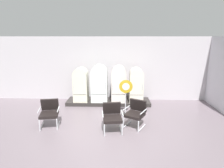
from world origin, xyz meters
TOP-DOWN VIEW (x-y plane):
  - ground at (0.00, 0.00)m, footprint 12.00×10.00m
  - back_wall at (0.00, 3.66)m, footprint 11.76×0.12m
  - side_wall_right at (4.66, 2.47)m, footprint 0.16×2.20m
  - display_plinth at (0.00, 3.02)m, footprint 3.76×0.95m
  - refrigerator_0 at (-1.22, 2.89)m, footprint 0.62×0.62m
  - refrigerator_1 at (-0.39, 2.88)m, footprint 0.71×0.61m
  - refrigerator_2 at (0.46, 2.88)m, footprint 0.63×0.61m
  - refrigerator_3 at (1.23, 2.92)m, footprint 0.59×0.70m
  - armchair_left at (-1.90, 0.74)m, footprint 0.74×0.77m
  - armchair_right at (1.03, 0.79)m, footprint 0.84×0.88m
  - armchair_center at (0.25, 0.46)m, footprint 0.71×0.74m
  - sign_stand at (0.73, 1.72)m, footprint 0.51×0.32m

SIDE VIEW (x-z plane):
  - ground at x=0.00m, z-range -0.05..0.00m
  - display_plinth at x=0.00m, z-range 0.00..0.16m
  - armchair_left at x=-1.90m, z-range 0.05..0.96m
  - armchair_right at x=1.03m, z-range 0.05..0.96m
  - armchair_center at x=0.25m, z-range 0.05..0.96m
  - sign_stand at x=0.73m, z-range 0.02..1.43m
  - refrigerator_0 at x=-1.22m, z-range 0.21..1.72m
  - refrigerator_3 at x=1.23m, z-range 0.21..1.72m
  - refrigerator_2 at x=0.46m, z-range 0.21..1.82m
  - refrigerator_1 at x=-0.39m, z-range 0.21..1.85m
  - side_wall_right at x=4.66m, z-range -0.01..2.99m
  - back_wall at x=0.00m, z-range 0.01..3.01m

